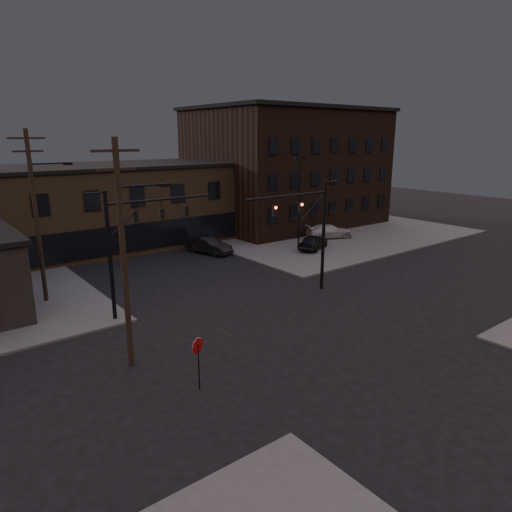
{
  "coord_description": "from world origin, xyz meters",
  "views": [
    {
      "loc": [
        -17.25,
        -18.0,
        11.01
      ],
      "look_at": [
        0.3,
        4.51,
        3.5
      ],
      "focal_mm": 32.0,
      "sensor_mm": 36.0,
      "label": 1
    }
  ],
  "objects": [
    {
      "name": "utility_pole_mid",
      "position": [
        -10.44,
        14.0,
        6.13
      ],
      "size": [
        3.7,
        0.28,
        11.5
      ],
      "color": "black",
      "rests_on": "ground"
    },
    {
      "name": "parked_car_lot_b",
      "position": [
        19.37,
        15.82,
        0.9
      ],
      "size": [
        5.58,
        3.91,
        1.5
      ],
      "primitive_type": "imported",
      "rotation": [
        0.0,
        0.0,
        1.18
      ],
      "color": "#A6A6A8",
      "rests_on": "sidewalk_ne"
    },
    {
      "name": "ground",
      "position": [
        0.0,
        0.0,
        0.0
      ],
      "size": [
        140.0,
        140.0,
        0.0
      ],
      "primitive_type": "plane",
      "color": "black",
      "rests_on": "ground"
    },
    {
      "name": "building_right",
      "position": [
        22.0,
        26.0,
        7.0
      ],
      "size": [
        22.0,
        16.0,
        14.0
      ],
      "primitive_type": "cube",
      "color": "black",
      "rests_on": "ground"
    },
    {
      "name": "traffic_signal_far",
      "position": [
        -6.72,
        8.0,
        5.01
      ],
      "size": [
        7.12,
        0.24,
        8.0
      ],
      "color": "black",
      "rests_on": "ground"
    },
    {
      "name": "traffic_signal_near",
      "position": [
        5.36,
        4.5,
        4.93
      ],
      "size": [
        7.12,
        0.24,
        8.0
      ],
      "color": "black",
      "rests_on": "ground"
    },
    {
      "name": "parked_car_lot_a",
      "position": [
        14.24,
        13.15,
        0.89
      ],
      "size": [
        4.67,
        3.33,
        1.48
      ],
      "primitive_type": "imported",
      "rotation": [
        0.0,
        0.0,
        1.98
      ],
      "color": "black",
      "rests_on": "sidewalk_ne"
    },
    {
      "name": "car_crossing",
      "position": [
        5.5,
        18.61,
        0.79
      ],
      "size": [
        2.91,
        5.1,
        1.59
      ],
      "primitive_type": "imported",
      "rotation": [
        0.0,
        0.0,
        0.27
      ],
      "color": "black",
      "rests_on": "ground"
    },
    {
      "name": "sidewalk_ne",
      "position": [
        22.0,
        22.0,
        0.07
      ],
      "size": [
        30.0,
        30.0,
        0.15
      ],
      "primitive_type": "cube",
      "color": "#474744",
      "rests_on": "ground"
    },
    {
      "name": "lot_light_b",
      "position": [
        19.0,
        19.0,
        5.51
      ],
      "size": [
        1.5,
        0.28,
        9.14
      ],
      "color": "black",
      "rests_on": "ground"
    },
    {
      "name": "building_row",
      "position": [
        0.0,
        28.0,
        4.0
      ],
      "size": [
        40.0,
        12.0,
        8.0
      ],
      "primitive_type": "cube",
      "color": "brown",
      "rests_on": "ground"
    },
    {
      "name": "lot_light_a",
      "position": [
        13.0,
        14.0,
        5.51
      ],
      "size": [
        1.5,
        0.28,
        9.14
      ],
      "color": "black",
      "rests_on": "ground"
    },
    {
      "name": "stop_sign",
      "position": [
        -8.0,
        -1.99,
        1.84
      ],
      "size": [
        0.72,
        0.33,
        2.48
      ],
      "color": "black",
      "rests_on": "ground"
    },
    {
      "name": "utility_pole_near",
      "position": [
        -9.43,
        2.0,
        5.87
      ],
      "size": [
        3.7,
        0.28,
        11.0
      ],
      "color": "black",
      "rests_on": "ground"
    }
  ]
}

